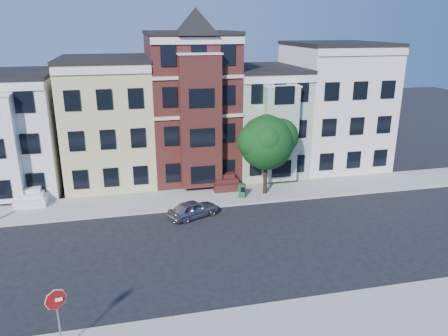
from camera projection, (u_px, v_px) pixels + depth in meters
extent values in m
plane|color=black|center=(230.00, 247.00, 26.31)|extent=(120.00, 120.00, 0.00)
cube|color=#9E9B93|center=(205.00, 197.00, 33.69)|extent=(60.00, 4.00, 0.15)
cube|color=#9E9B93|center=(273.00, 333.00, 18.88)|extent=(60.00, 4.00, 0.15)
cube|color=white|center=(7.00, 132.00, 35.14)|extent=(8.00, 9.00, 9.00)
cube|color=#CBBD83|center=(109.00, 122.00, 36.69)|extent=(7.00, 9.00, 10.00)
cube|color=#421A16|center=(191.00, 107.00, 37.86)|extent=(7.00, 9.00, 12.00)
cube|color=#9FB295|center=(262.00, 120.00, 39.71)|extent=(6.00, 9.00, 9.00)
cube|color=white|center=(333.00, 106.00, 40.89)|extent=(8.00, 9.00, 11.00)
imported|color=gray|center=(193.00, 209.00, 30.22)|extent=(3.87, 2.73, 1.22)
cube|color=#1B532B|center=(242.00, 191.00, 33.35)|extent=(0.62, 0.60, 1.09)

